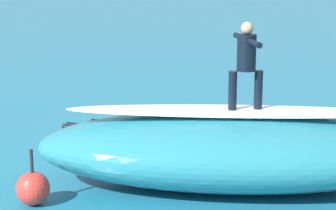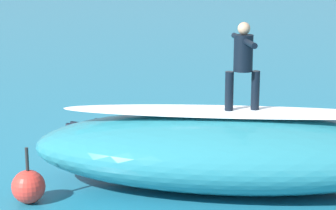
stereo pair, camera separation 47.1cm
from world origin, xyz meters
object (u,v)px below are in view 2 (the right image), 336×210
object	(u,v)px
surfer_riding	(243,60)
surfer_paddling	(107,126)
surfboard_paddling	(112,135)
buoy_marker	(28,186)
surfboard_riding	(242,112)

from	to	relation	value
surfer_riding	surfer_paddling	bearing A→B (deg)	-58.09
surfboard_paddling	buoy_marker	xyz separation A→B (m)	(1.57, 3.89, 0.24)
surfer_riding	surfer_paddling	size ratio (longest dim) A/B	0.94
surfboard_paddling	surfboard_riding	bearing A→B (deg)	-27.68
surfer_riding	surfboard_paddling	size ratio (longest dim) A/B	0.76
surfboard_riding	buoy_marker	distance (m)	3.88
surfboard_riding	buoy_marker	bearing A→B (deg)	4.72
buoy_marker	surfboard_riding	bearing A→B (deg)	-175.72
surfer_riding	surfer_paddling	distance (m)	4.80
surfer_paddling	buoy_marker	size ratio (longest dim) A/B	1.70
surfer_riding	surfboard_paddling	world-z (taller)	surfer_riding
surfboard_riding	surfer_paddling	bearing A→B (deg)	-58.09
surfboard_paddling	surfer_paddling	distance (m)	0.23
surfer_riding	buoy_marker	distance (m)	4.24
surfer_riding	surfboard_paddling	distance (m)	4.77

